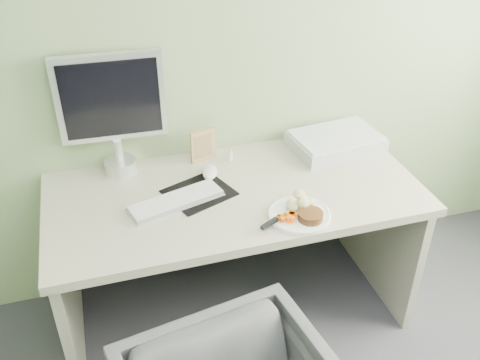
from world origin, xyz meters
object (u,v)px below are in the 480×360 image
object	(u,v)px
desk	(235,224)
scanner	(335,142)
monitor	(112,108)
plate	(299,215)

from	to	relation	value
desk	scanner	xyz separation A→B (m)	(0.57, 0.21, 0.22)
desk	monitor	bearing A→B (deg)	145.12
plate	scanner	world-z (taller)	scanner
desk	scanner	size ratio (longest dim) A/B	3.81
plate	monitor	distance (m)	0.91
desk	plate	xyz separation A→B (m)	(0.20, -0.25, 0.19)
plate	scanner	xyz separation A→B (m)	(0.37, 0.46, 0.03)
scanner	desk	bearing A→B (deg)	-165.73
desk	plate	world-z (taller)	plate
desk	scanner	distance (m)	0.65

